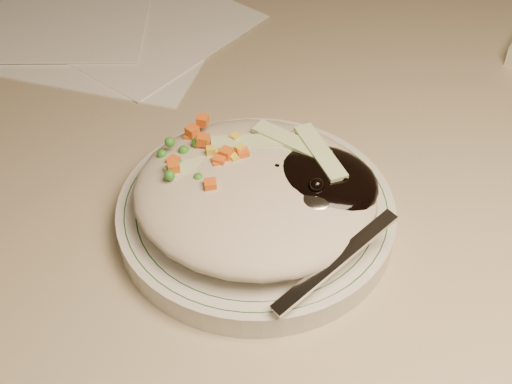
# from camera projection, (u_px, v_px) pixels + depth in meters

# --- Properties ---
(desk) EXTENTS (1.40, 0.70, 0.74)m
(desk) POSITION_uv_depth(u_px,v_px,m) (368.00, 251.00, 0.83)
(desk) COLOR tan
(desk) RESTS_ON ground
(plate) EXTENTS (0.22, 0.22, 0.02)m
(plate) POSITION_uv_depth(u_px,v_px,m) (256.00, 215.00, 0.58)
(plate) COLOR silver
(plate) RESTS_ON desk
(plate_rim) EXTENTS (0.21, 0.21, 0.00)m
(plate_rim) POSITION_uv_depth(u_px,v_px,m) (256.00, 206.00, 0.57)
(plate_rim) COLOR #144723
(plate_rim) RESTS_ON plate
(meal) EXTENTS (0.21, 0.19, 0.05)m
(meal) POSITION_uv_depth(u_px,v_px,m) (261.00, 188.00, 0.56)
(meal) COLOR #AEA68D
(meal) RESTS_ON plate
(papers) EXTENTS (0.50, 0.39, 0.00)m
(papers) POSITION_uv_depth(u_px,v_px,m) (59.00, 7.00, 0.83)
(papers) COLOR white
(papers) RESTS_ON desk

